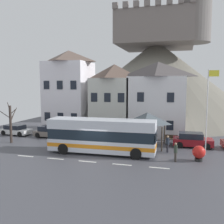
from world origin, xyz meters
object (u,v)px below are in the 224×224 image
at_px(parked_car_01, 192,140).
at_px(pedestrian_00, 168,142).
at_px(townhouse_01, 114,99).
at_px(bus_shelter, 147,118).
at_px(hilltop_castle, 156,77).
at_px(transit_bus, 102,136).
at_px(bare_tree_00, 11,123).
at_px(harbour_buoy, 199,153).
at_px(parked_car_03, 51,132).
at_px(parked_car_00, 16,130).
at_px(townhouse_00, 69,91).
at_px(public_bench, 170,139).
at_px(pedestrian_02, 176,152).
at_px(townhouse_02, 158,99).
at_px(pedestrian_01, 146,141).
at_px(flagpole, 208,106).

bearing_deg(parked_car_01, pedestrian_00, -129.56).
relative_size(townhouse_01, bus_shelter, 2.53).
bearing_deg(townhouse_01, hilltop_castle, 77.66).
bearing_deg(bus_shelter, parked_car_01, 13.96).
xyz_separation_m(transit_bus, bare_tree_00, (-11.14, 1.49, 0.58)).
bearing_deg(harbour_buoy, hilltop_castle, 103.57).
height_order(parked_car_01, parked_car_03, parked_car_01).
bearing_deg(parked_car_00, townhouse_00, 45.94).
distance_m(public_bench, bare_tree_00, 17.86).
xyz_separation_m(townhouse_00, transit_bus, (8.04, -10.12, -3.90)).
relative_size(parked_car_01, pedestrian_02, 2.47).
bearing_deg(hilltop_castle, townhouse_02, -83.22).
xyz_separation_m(parked_car_00, pedestrian_00, (19.39, -3.41, 0.33)).
relative_size(townhouse_02, hilltop_castle, 0.25).
bearing_deg(townhouse_00, pedestrian_00, -29.95).
bearing_deg(parked_car_03, harbour_buoy, -12.35).
relative_size(pedestrian_02, harbour_buoy, 1.23).
bearing_deg(pedestrian_00, pedestrian_01, 171.67).
bearing_deg(flagpole, bare_tree_00, -177.83).
height_order(public_bench, flagpole, flagpole).
distance_m(parked_car_01, harbour_buoy, 5.16).
xyz_separation_m(parked_car_03, flagpole, (17.74, -3.03, 3.82)).
relative_size(parked_car_00, flagpole, 0.52).
bearing_deg(townhouse_02, hilltop_castle, 96.78).
bearing_deg(public_bench, townhouse_01, 150.69).
bearing_deg(pedestrian_00, bare_tree_00, -178.04).
bearing_deg(bare_tree_00, harbour_buoy, -4.56).
xyz_separation_m(hilltop_castle, pedestrian_01, (1.83, -25.10, -6.96)).
height_order(parked_car_01, harbour_buoy, parked_car_01).
bearing_deg(townhouse_00, bus_shelter, -27.81).
bearing_deg(townhouse_01, bus_shelter, -50.82).
bearing_deg(parked_car_03, pedestrian_01, -8.26).
relative_size(townhouse_00, bus_shelter, 3.07).
xyz_separation_m(flagpole, harbour_buoy, (-0.77, -2.36, -3.75)).
relative_size(hilltop_castle, parked_car_01, 9.33).
relative_size(parked_car_00, pedestrian_00, 2.50).
height_order(townhouse_01, bare_tree_00, townhouse_01).
height_order(hilltop_castle, parked_car_01, hilltop_castle).
bearing_deg(bus_shelter, harbour_buoy, -39.00).
height_order(townhouse_00, flagpole, townhouse_00).
distance_m(hilltop_castle, parked_car_03, 25.50).
bearing_deg(townhouse_00, parked_car_03, -93.01).
distance_m(townhouse_01, transit_bus, 11.07).
bearing_deg(parked_car_03, townhouse_00, 92.27).
distance_m(townhouse_01, parked_car_03, 9.29).
height_order(townhouse_00, pedestrian_02, townhouse_00).
bearing_deg(hilltop_castle, flagpole, -73.60).
xyz_separation_m(hilltop_castle, bare_tree_00, (-13.16, -25.98, -5.66)).
relative_size(parked_car_03, pedestrian_02, 2.69).
bearing_deg(parked_car_03, townhouse_01, 43.70).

